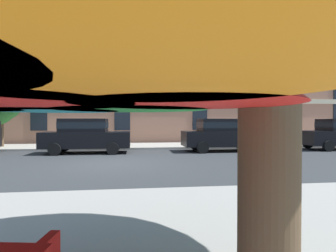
# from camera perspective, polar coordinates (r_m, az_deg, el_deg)

# --- Properties ---
(ground_plane) EXTENTS (120.00, 120.00, 0.00)m
(ground_plane) POSITION_cam_1_polar(r_m,az_deg,el_deg) (10.76, -11.72, -7.80)
(ground_plane) COLOR #2D3033
(sidewalk_far) EXTENTS (56.00, 3.60, 0.12)m
(sidewalk_far) POSITION_cam_1_polar(r_m,az_deg,el_deg) (17.49, -9.94, -4.21)
(sidewalk_far) COLOR #9E998E
(sidewalk_far) RESTS_ON ground
(apartment_building) EXTENTS (39.83, 12.08, 16.00)m
(apartment_building) POSITION_cam_1_polar(r_m,az_deg,el_deg) (26.38, -9.09, 14.92)
(apartment_building) COLOR #A87056
(apartment_building) RESTS_ON ground
(sedan_black) EXTENTS (4.40, 1.98, 1.78)m
(sedan_black) POSITION_cam_1_polar(r_m,az_deg,el_deg) (14.53, -16.94, -1.78)
(sedan_black) COLOR black
(sedan_black) RESTS_ON ground
(sedan_black_midblock) EXTENTS (4.40, 1.98, 1.78)m
(sedan_black_midblock) POSITION_cam_1_polar(r_m,az_deg,el_deg) (15.09, 11.34, -1.65)
(sedan_black_midblock) COLOR black
(sedan_black_midblock) RESTS_ON ground
(street_tree_left) EXTENTS (2.28, 2.13, 3.70)m
(street_tree_left) POSITION_cam_1_polar(r_m,az_deg,el_deg) (18.87, -31.69, 3.82)
(street_tree_left) COLOR brown
(street_tree_left) RESTS_ON ground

